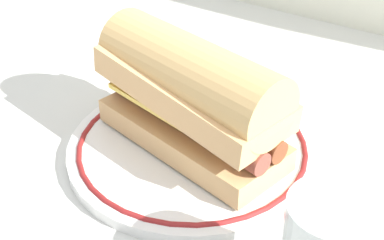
# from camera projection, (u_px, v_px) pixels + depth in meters

# --- Properties ---
(ground_plane) EXTENTS (1.50, 1.50, 0.00)m
(ground_plane) POSITION_uv_depth(u_px,v_px,m) (200.00, 175.00, 0.60)
(ground_plane) COLOR silver
(plate) EXTENTS (0.27, 0.27, 0.01)m
(plate) POSITION_uv_depth(u_px,v_px,m) (192.00, 148.00, 0.63)
(plate) COLOR white
(plate) RESTS_ON ground_plane
(sausage_sandwich) EXTENTS (0.23, 0.13, 0.12)m
(sausage_sandwich) POSITION_uv_depth(u_px,v_px,m) (192.00, 94.00, 0.59)
(sausage_sandwich) COLOR tan
(sausage_sandwich) RESTS_ON plate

